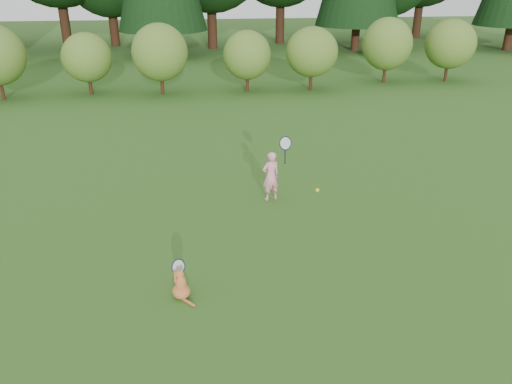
{
  "coord_description": "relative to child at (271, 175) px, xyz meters",
  "views": [
    {
      "loc": [
        -0.97,
        -7.48,
        4.34
      ],
      "look_at": [
        0.2,
        0.8,
        0.7
      ],
      "focal_mm": 35.0,
      "sensor_mm": 36.0,
      "label": 1
    }
  ],
  "objects": [
    {
      "name": "child",
      "position": [
        0.0,
        0.0,
        0.0
      ],
      "size": [
        0.61,
        0.39,
        1.57
      ],
      "rotation": [
        0.0,
        0.0,
        3.46
      ],
      "color": "pink",
      "rests_on": "ground"
    },
    {
      "name": "ground",
      "position": [
        -0.69,
        -1.97,
        -0.55
      ],
      "size": [
        100.0,
        100.0,
        0.0
      ],
      "primitive_type": "plane",
      "color": "#305317",
      "rests_on": "ground"
    },
    {
      "name": "cat",
      "position": [
        -1.89,
        -3.23,
        -0.32
      ],
      "size": [
        0.39,
        0.63,
        0.61
      ],
      "rotation": [
        0.0,
        0.0,
        0.24
      ],
      "color": "#B45122",
      "rests_on": "ground"
    },
    {
      "name": "tennis_ball",
      "position": [
        0.41,
        -2.11,
        0.53
      ],
      "size": [
        0.07,
        0.07,
        0.07
      ],
      "color": "yellow",
      "rests_on": "ground"
    },
    {
      "name": "shrub_row",
      "position": [
        -0.69,
        11.03,
        0.85
      ],
      "size": [
        28.0,
        3.0,
        2.8
      ],
      "primitive_type": null,
      "color": "#467624",
      "rests_on": "ground"
    }
  ]
}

